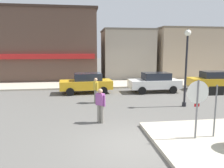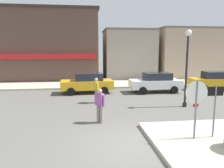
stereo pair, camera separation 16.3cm
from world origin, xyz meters
name	(u,v)px [view 1 (the left image)]	position (x,y,z in m)	size (l,w,h in m)	color
ground_plane	(136,144)	(0.00, 0.00, 0.00)	(160.00, 160.00, 0.00)	#5B5954
kerb_far	(101,84)	(0.00, 13.35, 0.07)	(80.00, 4.00, 0.15)	#B7AD99
stop_sign	(197,102)	(2.21, -0.09, 1.52)	(0.82, 0.07, 2.30)	slate
one_way_sign	(216,106)	(2.98, -0.03, 1.33)	(0.60, 0.06, 2.10)	slate
lamp_post	(187,57)	(4.19, 4.80, 2.96)	(0.36, 0.36, 4.54)	black
parked_car_nearest	(86,83)	(-1.50, 9.73, 0.81)	(4.09, 2.06, 1.56)	gold
parked_car_second	(155,82)	(3.89, 9.36, 0.81)	(4.02, 1.92, 1.56)	white
parked_car_third	(213,80)	(9.16, 9.71, 0.81)	(4.14, 2.17, 1.56)	gold
pedestrian_crossing_near	(100,105)	(-1.04, 2.54, 0.87)	(0.47, 0.43, 1.61)	gray
pedestrian_crossing_far	(96,90)	(-0.99, 6.39, 0.87)	(0.32, 0.55, 1.61)	gray
building_corner_shop	(49,46)	(-5.48, 19.10, 3.83)	(10.77, 7.99, 7.66)	brown
building_storefront_left_near	(127,54)	(3.53, 18.52, 2.83)	(5.81, 5.16, 5.66)	#9E9384
building_storefront_left_mid	(188,53)	(11.07, 18.21, 2.94)	(8.40, 5.36, 5.87)	tan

